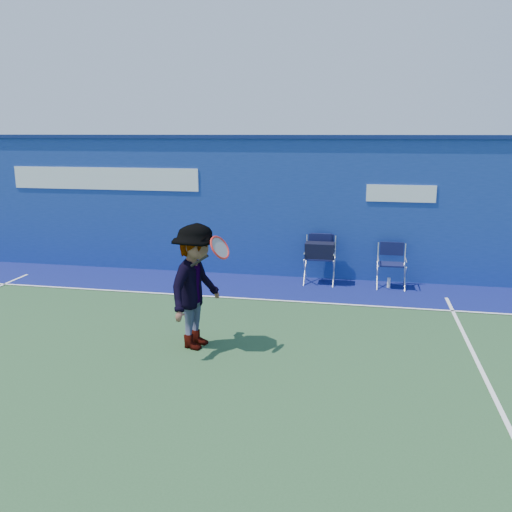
% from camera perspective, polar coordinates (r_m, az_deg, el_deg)
% --- Properties ---
extents(ground, '(80.00, 80.00, 0.00)m').
position_cam_1_polar(ground, '(7.78, -11.43, -11.11)').
color(ground, '#284B29').
rests_on(ground, ground).
extents(stadium_wall, '(24.00, 0.50, 3.08)m').
position_cam_1_polar(stadium_wall, '(12.17, -2.38, 5.42)').
color(stadium_wall, navy).
rests_on(stadium_wall, ground).
extents(out_of_bounds_strip, '(24.00, 1.80, 0.01)m').
position_cam_1_polar(out_of_bounds_strip, '(11.44, -3.58, -3.00)').
color(out_of_bounds_strip, '#0D1558').
rests_on(out_of_bounds_strip, ground).
extents(court_lines, '(24.00, 12.00, 0.01)m').
position_cam_1_polar(court_lines, '(8.29, -9.84, -9.42)').
color(court_lines, white).
rests_on(court_lines, out_of_bounds_strip).
extents(directors_chair_left, '(0.61, 0.56, 1.03)m').
position_cam_1_polar(directors_chair_left, '(11.49, 6.72, -0.76)').
color(directors_chair_left, silver).
rests_on(directors_chair_left, ground).
extents(directors_chair_right, '(0.55, 0.49, 0.91)m').
position_cam_1_polar(directors_chair_right, '(11.46, 14.02, -1.86)').
color(directors_chair_right, silver).
rests_on(directors_chair_right, ground).
extents(water_bottle, '(0.07, 0.07, 0.22)m').
position_cam_1_polar(water_bottle, '(11.47, 13.80, -2.77)').
color(water_bottle, silver).
rests_on(water_bottle, ground).
extents(tennis_player, '(1.03, 1.32, 1.86)m').
position_cam_1_polar(tennis_player, '(7.97, -6.31, -3.21)').
color(tennis_player, '#EA4738').
rests_on(tennis_player, ground).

